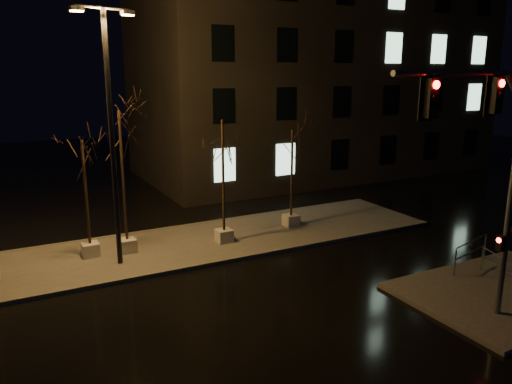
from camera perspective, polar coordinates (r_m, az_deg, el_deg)
ground at (r=16.94m, az=0.85°, el=-12.14°), size 90.00×90.00×0.00m
median at (r=21.97m, az=-6.67°, el=-5.83°), size 22.00×5.00×0.15m
sidewalk_corner at (r=19.24m, az=26.72°, el=-10.18°), size 7.00×5.00×0.15m
building at (r=37.93m, az=6.70°, el=13.79°), size 25.00×12.00×15.00m
tree_1 at (r=20.27m, az=-19.09°, el=2.66°), size 1.80×1.80×4.76m
tree_2 at (r=20.20m, az=-15.19°, el=5.37°), size 1.80×1.80×5.90m
tree_3 at (r=20.82m, az=-3.82°, el=5.04°), size 1.80×1.80×5.42m
tree_4 at (r=23.17m, az=4.15°, el=4.59°), size 1.80×1.80×4.72m
traffic_signal_mast at (r=15.04m, az=25.20°, el=2.92°), size 5.93×0.46×7.25m
streetlight_main at (r=18.94m, az=-16.28°, el=7.64°), size 2.32×0.84×9.38m
guard_rail_a at (r=20.49m, az=23.37°, el=-6.08°), size 2.39×0.65×1.06m
guard_rail_b at (r=19.69m, az=25.95°, el=-7.47°), size 0.65×1.82×0.91m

